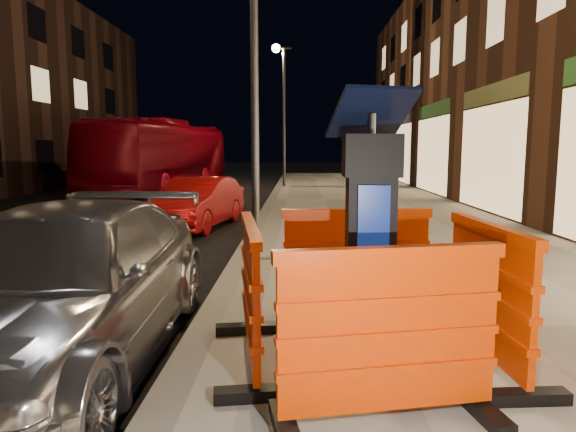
{
  "coord_description": "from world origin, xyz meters",
  "views": [
    {
      "loc": [
        0.93,
        -4.94,
        1.9
      ],
      "look_at": [
        0.8,
        1.0,
        1.1
      ],
      "focal_mm": 32.0,
      "sensor_mm": 36.0,
      "label": 1
    }
  ],
  "objects_px": {
    "barrier_front": "(389,338)",
    "car_silver": "(64,361)",
    "barrier_kerbside": "(251,293)",
    "parking_kiosk": "(370,238)",
    "bus_doubledecker": "(164,190)",
    "car_red": "(198,228)",
    "barrier_back": "(356,267)",
    "barrier_bldgside": "(488,295)"
  },
  "relations": [
    {
      "from": "barrier_front",
      "to": "car_silver",
      "type": "bearing_deg",
      "value": 143.02
    },
    {
      "from": "car_silver",
      "to": "barrier_kerbside",
      "type": "bearing_deg",
      "value": -11.12
    },
    {
      "from": "parking_kiosk",
      "to": "barrier_kerbside",
      "type": "relative_size",
      "value": 1.4
    },
    {
      "from": "bus_doubledecker",
      "to": "barrier_kerbside",
      "type": "bearing_deg",
      "value": -65.95
    },
    {
      "from": "parking_kiosk",
      "to": "car_silver",
      "type": "xyz_separation_m",
      "value": [
        -2.66,
        0.31,
        -1.18
      ]
    },
    {
      "from": "barrier_front",
      "to": "car_silver",
      "type": "distance_m",
      "value": 3.04
    },
    {
      "from": "parking_kiosk",
      "to": "car_red",
      "type": "relative_size",
      "value": 0.57
    },
    {
      "from": "barrier_back",
      "to": "barrier_bldgside",
      "type": "xyz_separation_m",
      "value": [
        0.95,
        -0.95,
        0.0
      ]
    },
    {
      "from": "barrier_front",
      "to": "car_red",
      "type": "relative_size",
      "value": 0.41
    },
    {
      "from": "barrier_front",
      "to": "barrier_back",
      "type": "height_order",
      "value": "same"
    },
    {
      "from": "barrier_kerbside",
      "to": "bus_doubledecker",
      "type": "height_order",
      "value": "bus_doubledecker"
    },
    {
      "from": "car_silver",
      "to": "parking_kiosk",
      "type": "bearing_deg",
      "value": -7.45
    },
    {
      "from": "parking_kiosk",
      "to": "barrier_front",
      "type": "distance_m",
      "value": 1.05
    },
    {
      "from": "barrier_bldgside",
      "to": "car_red",
      "type": "relative_size",
      "value": 0.41
    },
    {
      "from": "barrier_front",
      "to": "car_silver",
      "type": "relative_size",
      "value": 0.31
    },
    {
      "from": "car_silver",
      "to": "car_red",
      "type": "distance_m",
      "value": 7.67
    },
    {
      "from": "barrier_back",
      "to": "barrier_kerbside",
      "type": "bearing_deg",
      "value": -138.58
    },
    {
      "from": "parking_kiosk",
      "to": "barrier_kerbside",
      "type": "height_order",
      "value": "parking_kiosk"
    },
    {
      "from": "barrier_back",
      "to": "car_red",
      "type": "distance_m",
      "value": 7.66
    },
    {
      "from": "barrier_back",
      "to": "barrier_kerbside",
      "type": "height_order",
      "value": "same"
    },
    {
      "from": "car_red",
      "to": "bus_doubledecker",
      "type": "bearing_deg",
      "value": 118.35
    },
    {
      "from": "parking_kiosk",
      "to": "barrier_back",
      "type": "height_order",
      "value": "parking_kiosk"
    },
    {
      "from": "barrier_kerbside",
      "to": "car_silver",
      "type": "bearing_deg",
      "value": 71.01
    },
    {
      "from": "bus_doubledecker",
      "to": "car_red",
      "type": "bearing_deg",
      "value": -64.01
    },
    {
      "from": "barrier_front",
      "to": "barrier_bldgside",
      "type": "xyz_separation_m",
      "value": [
        0.95,
        0.95,
        0.0
      ]
    },
    {
      "from": "car_silver",
      "to": "barrier_front",
      "type": "bearing_deg",
      "value": -26.11
    },
    {
      "from": "parking_kiosk",
      "to": "bus_doubledecker",
      "type": "xyz_separation_m",
      "value": [
        -6.57,
        18.57,
        -1.18
      ]
    },
    {
      "from": "car_silver",
      "to": "car_red",
      "type": "height_order",
      "value": "car_silver"
    },
    {
      "from": "barrier_kerbside",
      "to": "barrier_bldgside",
      "type": "bearing_deg",
      "value": -98.58
    },
    {
      "from": "barrier_back",
      "to": "car_red",
      "type": "height_order",
      "value": "barrier_back"
    },
    {
      "from": "barrier_back",
      "to": "bus_doubledecker",
      "type": "distance_m",
      "value": 18.82
    },
    {
      "from": "parking_kiosk",
      "to": "car_silver",
      "type": "relative_size",
      "value": 0.44
    },
    {
      "from": "barrier_kerbside",
      "to": "barrier_bldgside",
      "type": "xyz_separation_m",
      "value": [
        1.9,
        0.0,
        0.0
      ]
    },
    {
      "from": "barrier_kerbside",
      "to": "barrier_back",
      "type": "bearing_deg",
      "value": -53.58
    },
    {
      "from": "barrier_kerbside",
      "to": "car_red",
      "type": "xyz_separation_m",
      "value": [
        -2.02,
        7.98,
        -0.73
      ]
    },
    {
      "from": "parking_kiosk",
      "to": "barrier_kerbside",
      "type": "distance_m",
      "value": 1.05
    },
    {
      "from": "barrier_bldgside",
      "to": "car_red",
      "type": "distance_m",
      "value": 8.92
    },
    {
      "from": "barrier_front",
      "to": "barrier_bldgside",
      "type": "bearing_deg",
      "value": 33.42
    },
    {
      "from": "barrier_kerbside",
      "to": "bus_doubledecker",
      "type": "xyz_separation_m",
      "value": [
        -5.62,
        18.57,
        -0.73
      ]
    },
    {
      "from": "parking_kiosk",
      "to": "car_red",
      "type": "xyz_separation_m",
      "value": [
        -2.97,
        7.98,
        -1.18
      ]
    },
    {
      "from": "barrier_front",
      "to": "barrier_kerbside",
      "type": "distance_m",
      "value": 1.34
    },
    {
      "from": "car_red",
      "to": "barrier_bldgside",
      "type": "bearing_deg",
      "value": -54.26
    }
  ]
}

